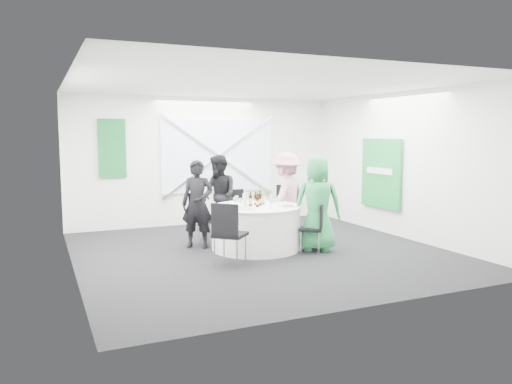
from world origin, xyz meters
name	(u,v)px	position (x,y,z in m)	size (l,w,h in m)	color
floor	(261,251)	(0.00, 0.00, 0.00)	(6.00, 6.00, 0.00)	black
ceiling	(261,84)	(0.00, 0.00, 2.80)	(6.00, 6.00, 0.00)	silver
wall_back	(205,161)	(0.00, 3.00, 1.40)	(6.00, 6.00, 0.00)	white
wall_front	(371,187)	(0.00, -3.00, 1.40)	(6.00, 6.00, 0.00)	white
wall_left	(70,175)	(-3.00, 0.00, 1.40)	(6.00, 6.00, 0.00)	white
wall_right	(403,165)	(3.00, 0.00, 1.40)	(6.00, 6.00, 0.00)	white
window_panel	(218,156)	(0.30, 2.96, 1.50)	(2.60, 0.03, 1.60)	silver
window_brace_a	(219,156)	(0.30, 2.92, 1.50)	(0.05, 0.05, 3.16)	silver
window_brace_b	(219,156)	(0.30, 2.92, 1.50)	(0.05, 0.05, 3.16)	silver
green_banner	(112,148)	(-2.00, 2.95, 1.70)	(0.55, 0.04, 1.20)	#14652B
green_sign	(381,173)	(2.94, 0.60, 1.20)	(0.05, 1.20, 1.40)	#198C36
banquet_table	(256,227)	(0.00, 0.20, 0.38)	(1.56, 1.56, 0.76)	silver
chair_back	(236,209)	(0.10, 1.42, 0.53)	(0.45, 0.45, 0.91)	black
chair_back_left	(201,214)	(-0.78, 0.90, 0.56)	(0.62, 0.61, 0.96)	black
chair_back_right	(284,207)	(0.87, 0.85, 0.60)	(0.64, 0.64, 1.01)	black
chair_front_right	(316,225)	(0.82, -0.43, 0.47)	(0.52, 0.52, 0.82)	black
chair_front_left	(228,229)	(-0.86, -0.71, 0.58)	(0.63, 0.63, 0.98)	black
person_man_back_left	(198,204)	(-0.89, 0.72, 0.77)	(0.56, 0.37, 1.55)	black
person_man_back	(219,196)	(-0.22, 1.48, 0.80)	(0.78, 0.43, 1.60)	black
person_woman_pink	(286,196)	(0.88, 0.77, 0.82)	(1.06, 0.49, 1.64)	#D08796
person_woman_green	(318,204)	(0.92, -0.32, 0.81)	(0.80, 0.52, 1.63)	green
plate_back	(246,202)	(0.01, 0.69, 0.77)	(0.29, 0.29, 0.01)	white
plate_back_left	(223,205)	(-0.50, 0.47, 0.77)	(0.25, 0.25, 0.01)	white
plate_back_right	(274,201)	(0.50, 0.53, 0.78)	(0.26, 0.26, 0.04)	white
plate_front_right	(288,206)	(0.45, -0.12, 0.78)	(0.25, 0.25, 0.04)	white
plate_front_left	(244,210)	(-0.37, -0.16, 0.77)	(0.29, 0.29, 0.01)	white
napkin	(236,207)	(-0.47, -0.08, 0.80)	(0.18, 0.12, 0.05)	silver
beer_bottle_a	(250,201)	(-0.10, 0.21, 0.85)	(0.06, 0.06, 0.25)	#331509
beer_bottle_b	(256,200)	(0.04, 0.31, 0.85)	(0.06, 0.06, 0.24)	#331509
beer_bottle_c	(260,200)	(0.08, 0.22, 0.86)	(0.06, 0.06, 0.26)	#331509
beer_bottle_d	(258,202)	(-0.03, 0.08, 0.85)	(0.06, 0.06, 0.24)	#331509
green_water_bottle	(263,198)	(0.17, 0.30, 0.88)	(0.08, 0.08, 0.31)	green
clear_water_bottle	(245,201)	(-0.25, 0.10, 0.88)	(0.08, 0.08, 0.30)	silver
wine_glass_a	(250,201)	(-0.23, -0.08, 0.88)	(0.07, 0.07, 0.17)	white
wine_glass_b	(240,201)	(-0.37, 0.02, 0.88)	(0.07, 0.07, 0.17)	white
wine_glass_c	(235,200)	(-0.41, 0.16, 0.88)	(0.07, 0.07, 0.17)	white
wine_glass_d	(271,201)	(0.12, -0.14, 0.88)	(0.07, 0.07, 0.17)	white
wine_glass_e	(279,199)	(0.34, 0.01, 0.88)	(0.07, 0.07, 0.17)	white
wine_glass_f	(271,196)	(0.38, 0.39, 0.88)	(0.07, 0.07, 0.17)	white
wine_glass_g	(237,198)	(-0.29, 0.37, 0.88)	(0.07, 0.07, 0.17)	white
fork_a	(281,203)	(0.56, 0.35, 0.76)	(0.01, 0.15, 0.01)	silver
knife_a	(268,202)	(0.42, 0.59, 0.76)	(0.01, 0.15, 0.01)	silver
fork_b	(285,208)	(0.30, -0.29, 0.76)	(0.01, 0.15, 0.01)	silver
knife_b	(289,205)	(0.54, 0.01, 0.76)	(0.01, 0.15, 0.01)	silver
fork_c	(231,209)	(-0.54, -0.01, 0.76)	(0.01, 0.15, 0.01)	silver
knife_c	(252,211)	(-0.29, -0.30, 0.76)	(0.01, 0.15, 0.01)	silver
fork_d	(228,203)	(-0.35, 0.66, 0.76)	(0.01, 0.15, 0.01)	silver
knife_d	(223,207)	(-0.57, 0.28, 0.76)	(0.01, 0.15, 0.01)	silver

